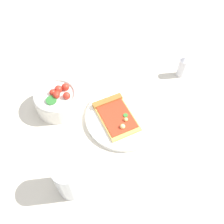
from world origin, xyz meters
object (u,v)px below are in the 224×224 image
object	(u,v)px
plate	(124,116)
pizza_slice_main	(115,115)
soda_glass	(69,179)
salad_bowl	(57,100)
pepper_shaker	(182,67)

from	to	relation	value
plate	pizza_slice_main	bearing A→B (deg)	-100.99
pizza_slice_main	soda_glass	xyz separation A→B (m)	(0.18, -0.17, 0.04)
salad_bowl	soda_glass	world-z (taller)	soda_glass
pizza_slice_main	salad_bowl	distance (m)	0.19
plate	soda_glass	bearing A→B (deg)	-47.87
plate	pepper_shaker	xyz separation A→B (m)	(-0.12, 0.25, 0.03)
pizza_slice_main	pepper_shaker	distance (m)	0.30
plate	pizza_slice_main	size ratio (longest dim) A/B	1.45
soda_glass	pepper_shaker	xyz separation A→B (m)	(-0.30, 0.44, -0.02)
soda_glass	pepper_shaker	distance (m)	0.54
plate	pizza_slice_main	world-z (taller)	pizza_slice_main
salad_bowl	pizza_slice_main	bearing A→B (deg)	61.52
pepper_shaker	salad_bowl	bearing A→B (deg)	-86.17
salad_bowl	soda_glass	xyz separation A→B (m)	(0.27, -0.00, 0.02)
soda_glass	pepper_shaker	bearing A→B (deg)	124.24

